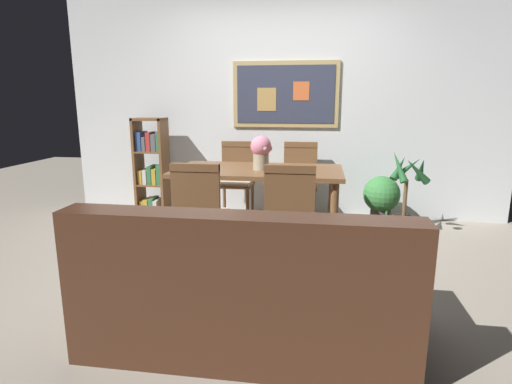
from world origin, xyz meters
The scene contains 13 objects.
ground_plane centered at (0.00, 0.00, 0.00)m, with size 12.00×12.00×0.00m, color gray.
wall_back_with_painting centered at (0.00, 1.68, 1.30)m, with size 5.20×0.14×2.60m.
dining_table centered at (-0.13, 0.57, 0.64)m, with size 1.59×0.84×0.74m.
dining_chair_far_right centered at (0.23, 1.36, 0.54)m, with size 0.40×0.41×0.91m.
dining_chair_near_right centered at (0.23, -0.17, 0.54)m, with size 0.40×0.41×0.91m.
dining_chair_far_left centered at (-0.49, 1.32, 0.54)m, with size 0.40×0.41×0.91m.
dining_chair_near_left centered at (-0.49, -0.20, 0.54)m, with size 0.40×0.41×0.91m.
leather_couch centered at (0.05, -1.15, 0.31)m, with size 1.80×0.84×0.84m.
bookshelf centered at (-1.52, 1.34, 0.57)m, with size 0.36×0.28×1.18m.
potted_ivy centered at (1.14, 1.29, 0.33)m, with size 0.40×0.40×0.61m.
potted_palm centered at (1.34, 1.03, 0.39)m, with size 0.41×0.44×0.89m.
flower_vase centered at (-0.10, 0.53, 0.91)m, with size 0.20×0.20×0.32m.
tv_remote centered at (0.13, 0.66, 0.75)m, with size 0.07×0.16×0.02m.
Camera 1 is at (0.43, -3.28, 1.38)m, focal length 29.02 mm.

